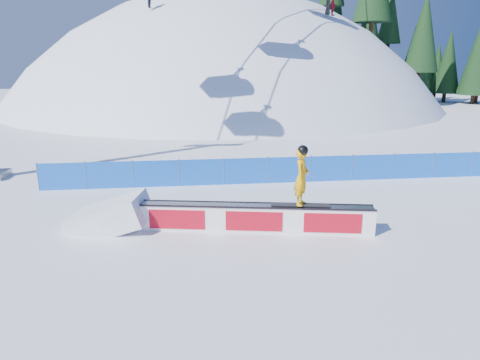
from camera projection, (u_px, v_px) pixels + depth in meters
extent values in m
plane|color=white|center=(317.00, 216.00, 15.41)|extent=(160.00, 160.00, 0.00)
sphere|color=white|center=(224.00, 233.00, 60.40)|extent=(64.00, 64.00, 64.00)
cylinder|color=#362115|center=(330.00, 6.00, 51.21)|extent=(0.50, 0.50, 1.40)
cylinder|color=#362115|center=(362.00, 22.00, 50.11)|extent=(0.50, 0.50, 1.40)
cylinder|color=#362115|center=(342.00, 26.00, 57.25)|extent=(0.50, 0.50, 1.40)
cylinder|color=#362115|center=(377.00, 41.00, 53.99)|extent=(0.50, 0.50, 1.40)
cone|color=black|center=(379.00, 9.00, 53.00)|extent=(2.74, 2.74, 6.22)
cylinder|color=#362115|center=(367.00, 52.00, 59.84)|extent=(0.50, 0.50, 1.40)
cone|color=black|center=(370.00, 20.00, 58.73)|extent=(3.12, 3.12, 7.10)
cylinder|color=#362115|center=(392.00, 74.00, 59.69)|extent=(0.50, 0.50, 1.40)
cone|color=black|center=(395.00, 39.00, 58.44)|extent=(3.58, 3.58, 8.15)
cylinder|color=#362115|center=(402.00, 69.00, 55.70)|extent=(0.50, 0.50, 1.40)
cone|color=black|center=(405.00, 32.00, 54.50)|extent=(3.44, 3.44, 7.82)
cylinder|color=#362115|center=(429.00, 92.00, 52.49)|extent=(0.50, 0.50, 1.40)
cone|color=black|center=(434.00, 51.00, 51.18)|extent=(3.77, 3.77, 8.56)
cylinder|color=#362115|center=(441.00, 100.00, 55.90)|extent=(0.50, 0.50, 1.40)
cone|color=black|center=(445.00, 68.00, 54.83)|extent=(3.00, 3.00, 6.82)
cylinder|color=#362115|center=(469.00, 101.00, 53.75)|extent=(0.50, 0.50, 1.40)
cone|color=black|center=(474.00, 60.00, 52.44)|extent=(3.81, 3.81, 8.67)
cylinder|color=#362115|center=(429.00, 96.00, 62.25)|extent=(0.50, 0.50, 1.40)
cone|color=black|center=(432.00, 69.00, 61.24)|extent=(2.79, 2.79, 6.34)
cylinder|color=#362115|center=(466.00, 99.00, 57.20)|extent=(0.50, 0.50, 1.40)
cone|color=black|center=(472.00, 55.00, 55.72)|extent=(4.37, 4.37, 9.93)
cylinder|color=#362115|center=(466.00, 97.00, 59.79)|extent=(0.50, 0.50, 1.40)
cone|color=black|center=(471.00, 59.00, 58.42)|extent=(3.98, 3.98, 9.05)
cube|color=blue|center=(289.00, 170.00, 19.56)|extent=(22.00, 0.03, 1.20)
cylinder|color=#424F78|center=(38.00, 176.00, 18.28)|extent=(0.05, 0.05, 1.30)
cylinder|color=#424F78|center=(86.00, 175.00, 18.51)|extent=(0.05, 0.05, 1.30)
cylinder|color=#424F78|center=(133.00, 173.00, 18.74)|extent=(0.05, 0.05, 1.30)
cylinder|color=#424F78|center=(179.00, 172.00, 18.97)|extent=(0.05, 0.05, 1.30)
cylinder|color=#424F78|center=(224.00, 171.00, 19.20)|extent=(0.05, 0.05, 1.30)
cylinder|color=#424F78|center=(268.00, 169.00, 19.43)|extent=(0.05, 0.05, 1.30)
cylinder|color=#424F78|center=(311.00, 168.00, 19.66)|extent=(0.05, 0.05, 1.30)
cylinder|color=#424F78|center=(352.00, 167.00, 19.89)|extent=(0.05, 0.05, 1.30)
cylinder|color=#424F78|center=(393.00, 166.00, 20.12)|extent=(0.05, 0.05, 1.30)
cylinder|color=#424F78|center=(433.00, 165.00, 20.35)|extent=(0.05, 0.05, 1.30)
cylinder|color=#424F78|center=(472.00, 163.00, 20.58)|extent=(0.05, 0.05, 1.30)
cube|color=white|center=(254.00, 219.00, 13.95)|extent=(7.66, 1.90, 0.87)
cube|color=gray|center=(254.00, 205.00, 13.82)|extent=(7.58, 1.91, 0.04)
cube|color=black|center=(254.00, 208.00, 13.58)|extent=(7.57, 1.45, 0.06)
cube|color=black|center=(255.00, 203.00, 14.07)|extent=(7.57, 1.45, 0.06)
cube|color=red|center=(254.00, 221.00, 13.71)|extent=(7.19, 1.37, 0.65)
cube|color=red|center=(254.00, 216.00, 14.19)|extent=(7.19, 1.37, 0.65)
cube|color=black|center=(301.00, 205.00, 13.71)|extent=(1.91, 0.68, 0.04)
imported|color=#FFAE07|center=(302.00, 177.00, 13.47)|extent=(0.70, 0.79, 1.82)
sphere|color=black|center=(303.00, 151.00, 13.24)|extent=(0.34, 0.34, 0.34)
imported|color=red|center=(333.00, 7.00, 42.00)|extent=(0.99, 0.94, 1.65)
imported|color=#2A2A2A|center=(328.00, 6.00, 41.50)|extent=(0.87, 0.96, 1.65)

